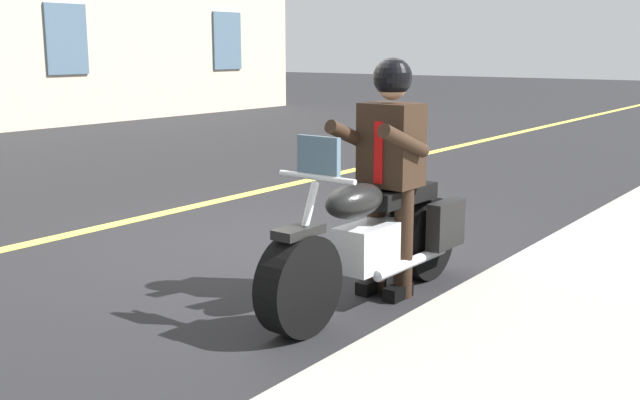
{
  "coord_description": "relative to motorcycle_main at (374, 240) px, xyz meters",
  "views": [
    {
      "loc": [
        5.21,
        4.28,
        1.81
      ],
      "look_at": [
        1.01,
        1.16,
        0.75
      ],
      "focal_mm": 42.44,
      "sensor_mm": 36.0,
      "label": 1
    }
  ],
  "objects": [
    {
      "name": "lane_center_stripe",
      "position": [
        -0.77,
        -3.46,
        -0.45
      ],
      "size": [
        60.0,
        0.16,
        0.01
      ],
      "primitive_type": "cube",
      "color": "#E5DB4C",
      "rests_on": "ground_plane"
    },
    {
      "name": "motorcycle_main",
      "position": [
        0.0,
        0.0,
        0.0
      ],
      "size": [
        2.21,
        0.62,
        1.26
      ],
      "color": "black",
      "rests_on": "ground_plane"
    },
    {
      "name": "rider_main",
      "position": [
        -0.19,
        0.0,
        0.58
      ],
      "size": [
        0.63,
        0.55,
        1.74
      ],
      "color": "black",
      "rests_on": "ground_plane"
    },
    {
      "name": "ground_plane",
      "position": [
        -0.77,
        -1.46,
        -0.45
      ],
      "size": [
        80.0,
        80.0,
        0.0
      ],
      "primitive_type": "plane",
      "color": "black"
    }
  ]
}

